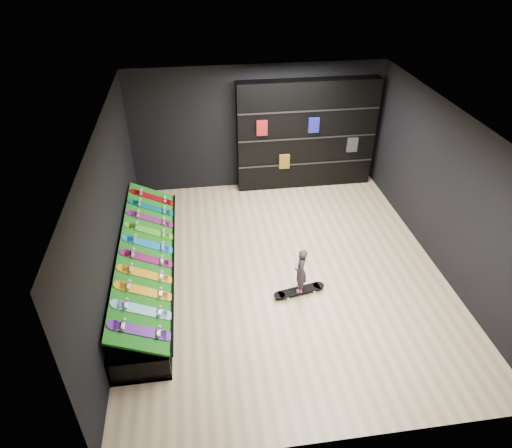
{
  "coord_description": "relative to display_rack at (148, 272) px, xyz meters",
  "views": [
    {
      "loc": [
        -1.48,
        -6.67,
        5.7
      ],
      "look_at": [
        -0.5,
        0.2,
        1.0
      ],
      "focal_mm": 32.0,
      "sensor_mm": 36.0,
      "label": 1
    }
  ],
  "objects": [
    {
      "name": "wall_front",
      "position": [
        2.55,
        -3.5,
        1.25
      ],
      "size": [
        6.0,
        0.02,
        3.0
      ],
      "primitive_type": "cube",
      "color": "black",
      "rests_on": "ground"
    },
    {
      "name": "display_board_6",
      "position": [
        0.06,
        0.63,
        0.49
      ],
      "size": [
        0.93,
        0.22,
        0.5
      ],
      "primitive_type": null,
      "rotation": [
        0.0,
        0.44,
        0.0
      ],
      "color": "green",
      "rests_on": "turf_ramp"
    },
    {
      "name": "wall_back",
      "position": [
        2.55,
        3.5,
        1.25
      ],
      "size": [
        6.0,
        0.02,
        3.0
      ],
      "primitive_type": "cube",
      "color": "black",
      "rests_on": "ground"
    },
    {
      "name": "display_board_1",
      "position": [
        0.06,
        -1.48,
        0.49
      ],
      "size": [
        0.93,
        0.22,
        0.5
      ],
      "primitive_type": null,
      "rotation": [
        0.0,
        0.44,
        0.0
      ],
      "color": "#0CB2E5",
      "rests_on": "turf_ramp"
    },
    {
      "name": "display_board_0",
      "position": [
        0.06,
        -1.9,
        0.49
      ],
      "size": [
        0.93,
        0.22,
        0.5
      ],
      "primitive_type": null,
      "rotation": [
        0.0,
        0.44,
        0.0
      ],
      "color": "purple",
      "rests_on": "turf_ramp"
    },
    {
      "name": "turf_ramp",
      "position": [
        0.05,
        0.0,
        0.46
      ],
      "size": [
        0.92,
        4.5,
        0.46
      ],
      "primitive_type": "cube",
      "rotation": [
        0.0,
        0.44,
        0.0
      ],
      "color": "#0F600F",
      "rests_on": "display_rack"
    },
    {
      "name": "child",
      "position": [
        2.72,
        -0.68,
        0.11
      ],
      "size": [
        0.19,
        0.23,
        0.53
      ],
      "primitive_type": "imported",
      "rotation": [
        0.0,
        0.0,
        -1.81
      ],
      "color": "black",
      "rests_on": "floor_skateboard"
    },
    {
      "name": "floor_skateboard",
      "position": [
        2.72,
        -0.68,
        -0.21
      ],
      "size": [
        1.0,
        0.41,
        0.09
      ],
      "primitive_type": null,
      "rotation": [
        0.0,
        0.0,
        0.2
      ],
      "color": "black",
      "rests_on": "ground"
    },
    {
      "name": "back_shelving",
      "position": [
        3.71,
        3.32,
        1.08
      ],
      "size": [
        3.33,
        0.39,
        2.66
      ],
      "primitive_type": "cube",
      "color": "black",
      "rests_on": "ground"
    },
    {
      "name": "display_board_9",
      "position": [
        0.06,
        1.9,
        0.49
      ],
      "size": [
        0.93,
        0.22,
        0.5
      ],
      "primitive_type": null,
      "rotation": [
        0.0,
        0.44,
        0.0
      ],
      "color": "red",
      "rests_on": "turf_ramp"
    },
    {
      "name": "display_board_7",
      "position": [
        0.06,
        1.06,
        0.49
      ],
      "size": [
        0.93,
        0.22,
        0.5
      ],
      "primitive_type": null,
      "rotation": [
        0.0,
        0.44,
        0.0
      ],
      "color": "#2626BF",
      "rests_on": "turf_ramp"
    },
    {
      "name": "display_board_8",
      "position": [
        0.06,
        1.48,
        0.49
      ],
      "size": [
        0.93,
        0.22,
        0.5
      ],
      "primitive_type": null,
      "rotation": [
        0.0,
        0.44,
        0.0
      ],
      "color": "#0C8C99",
      "rests_on": "turf_ramp"
    },
    {
      "name": "wall_right",
      "position": [
        5.55,
        0.0,
        1.25
      ],
      "size": [
        0.02,
        7.0,
        3.0
      ],
      "primitive_type": "cube",
      "color": "black",
      "rests_on": "ground"
    },
    {
      "name": "floor",
      "position": [
        2.55,
        0.0,
        -0.25
      ],
      "size": [
        6.0,
        7.0,
        0.01
      ],
      "primitive_type": "cube",
      "color": "beige",
      "rests_on": "ground"
    },
    {
      "name": "ceiling",
      "position": [
        2.55,
        0.0,
        2.75
      ],
      "size": [
        6.0,
        7.0,
        0.01
      ],
      "primitive_type": "cube",
      "color": "white",
      "rests_on": "ground"
    },
    {
      "name": "display_rack",
      "position": [
        0.0,
        0.0,
        0.0
      ],
      "size": [
        0.9,
        4.5,
        0.5
      ],
      "primitive_type": null,
      "color": "black",
      "rests_on": "ground"
    },
    {
      "name": "display_board_3",
      "position": [
        0.06,
        -0.63,
        0.49
      ],
      "size": [
        0.93,
        0.22,
        0.5
      ],
      "primitive_type": null,
      "rotation": [
        0.0,
        0.44,
        0.0
      ],
      "color": "orange",
      "rests_on": "turf_ramp"
    },
    {
      "name": "wall_left",
      "position": [
        -0.45,
        0.0,
        1.25
      ],
      "size": [
        0.02,
        7.0,
        3.0
      ],
      "primitive_type": "cube",
      "color": "black",
      "rests_on": "ground"
    },
    {
      "name": "display_board_2",
      "position": [
        0.06,
        -1.06,
        0.49
      ],
      "size": [
        0.93,
        0.22,
        0.5
      ],
      "primitive_type": null,
      "rotation": [
        0.0,
        0.44,
        0.0
      ],
      "color": "yellow",
      "rests_on": "turf_ramp"
    },
    {
      "name": "display_board_5",
      "position": [
        0.06,
        0.21,
        0.49
      ],
      "size": [
        0.93,
        0.22,
        0.5
      ],
      "primitive_type": null,
      "rotation": [
        0.0,
        0.44,
        0.0
      ],
      "color": "blue",
      "rests_on": "turf_ramp"
    },
    {
      "name": "display_board_4",
      "position": [
        0.06,
        -0.21,
        0.49
      ],
      "size": [
        0.93,
        0.22,
        0.5
      ],
      "primitive_type": null,
      "rotation": [
        0.0,
        0.44,
        0.0
      ],
      "color": "#E5198C",
      "rests_on": "turf_ramp"
    }
  ]
}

